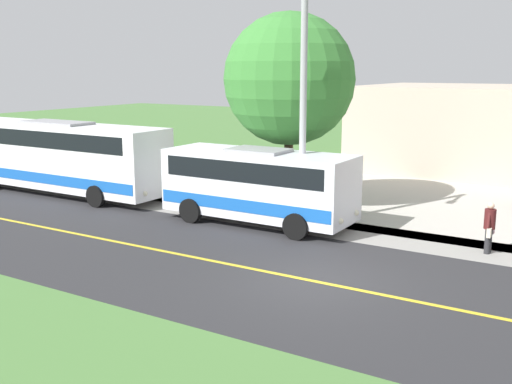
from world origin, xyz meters
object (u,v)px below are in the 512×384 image
at_px(street_light_pole, 302,95).
at_px(tree_curbside, 289,79).
at_px(pedestrian_with_bags, 490,226).
at_px(shuttle_bus_front, 258,183).
at_px(transit_bus_rear, 58,154).

xyz_separation_m(street_light_pole, tree_curbside, (-2.52, -1.84, 0.46)).
height_order(pedestrian_with_bags, tree_curbside, tree_curbside).
height_order(shuttle_bus_front, pedestrian_with_bags, shuttle_bus_front).
height_order(transit_bus_rear, tree_curbside, tree_curbside).
relative_size(shuttle_bus_front, pedestrian_with_bags, 4.48).
distance_m(transit_bus_rear, tree_curbside, 11.11).
relative_size(pedestrian_with_bags, tree_curbside, 0.21).
bearing_deg(pedestrian_with_bags, transit_bus_rear, -88.28).
xyz_separation_m(pedestrian_with_bags, street_light_pole, (0.19, -6.39, 3.83)).
relative_size(transit_bus_rear, tree_curbside, 1.47).
bearing_deg(pedestrian_with_bags, street_light_pole, -88.32).
bearing_deg(shuttle_bus_front, pedestrian_with_bags, 94.12).
relative_size(pedestrian_with_bags, street_light_pole, 0.19).
height_order(transit_bus_rear, pedestrian_with_bags, transit_bus_rear).
bearing_deg(pedestrian_with_bags, shuttle_bus_front, -85.88).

